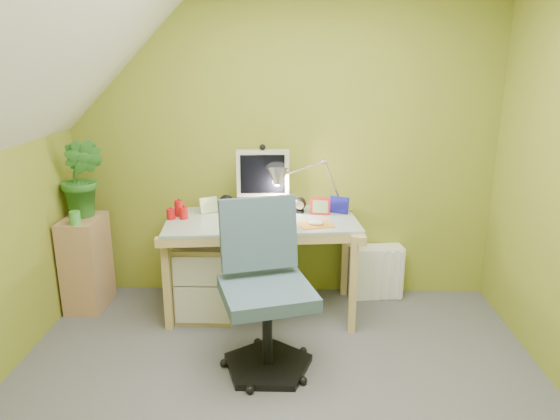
{
  "coord_description": "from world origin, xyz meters",
  "views": [
    {
      "loc": [
        0.09,
        -2.25,
        1.81
      ],
      "look_at": [
        0.0,
        1.0,
        0.85
      ],
      "focal_mm": 33.0,
      "sensor_mm": 36.0,
      "label": 1
    }
  ],
  "objects_px": {
    "radiator": "(375,272)",
    "desk": "(262,265)",
    "monitor": "(263,174)",
    "desk_lamp": "(325,174)",
    "task_chair": "(267,289)",
    "potted_plant": "(82,178)",
    "side_ledge": "(87,263)"
  },
  "relations": [
    {
      "from": "side_ledge",
      "to": "radiator",
      "type": "distance_m",
      "value": 2.2
    },
    {
      "from": "desk",
      "to": "desk_lamp",
      "type": "xyz_separation_m",
      "value": [
        0.45,
        0.18,
        0.65
      ]
    },
    {
      "from": "side_ledge",
      "to": "radiator",
      "type": "bearing_deg",
      "value": 6.02
    },
    {
      "from": "desk_lamp",
      "to": "side_ledge",
      "type": "bearing_deg",
      "value": -175.9
    },
    {
      "from": "monitor",
      "to": "radiator",
      "type": "bearing_deg",
      "value": 1.33
    },
    {
      "from": "desk",
      "to": "side_ledge",
      "type": "height_order",
      "value": "desk"
    },
    {
      "from": "radiator",
      "to": "task_chair",
      "type": "bearing_deg",
      "value": -135.44
    },
    {
      "from": "desk_lamp",
      "to": "radiator",
      "type": "relative_size",
      "value": 1.4
    },
    {
      "from": "monitor",
      "to": "radiator",
      "type": "relative_size",
      "value": 1.39
    },
    {
      "from": "monitor",
      "to": "task_chair",
      "type": "height_order",
      "value": "monitor"
    },
    {
      "from": "monitor",
      "to": "radiator",
      "type": "height_order",
      "value": "monitor"
    },
    {
      "from": "potted_plant",
      "to": "radiator",
      "type": "relative_size",
      "value": 1.41
    },
    {
      "from": "monitor",
      "to": "desk_lamp",
      "type": "xyz_separation_m",
      "value": [
        0.45,
        0.0,
        0.0
      ]
    },
    {
      "from": "monitor",
      "to": "side_ledge",
      "type": "relative_size",
      "value": 0.82
    },
    {
      "from": "potted_plant",
      "to": "task_chair",
      "type": "bearing_deg",
      "value": -31.53
    },
    {
      "from": "radiator",
      "to": "desk",
      "type": "bearing_deg",
      "value": -170.3
    },
    {
      "from": "monitor",
      "to": "potted_plant",
      "type": "bearing_deg",
      "value": 179.42
    },
    {
      "from": "monitor",
      "to": "desk_lamp",
      "type": "bearing_deg",
      "value": -4.57
    },
    {
      "from": "desk_lamp",
      "to": "potted_plant",
      "type": "distance_m",
      "value": 1.75
    },
    {
      "from": "desk",
      "to": "radiator",
      "type": "height_order",
      "value": "desk"
    },
    {
      "from": "desk",
      "to": "side_ledge",
      "type": "relative_size",
      "value": 1.92
    },
    {
      "from": "side_ledge",
      "to": "potted_plant",
      "type": "distance_m",
      "value": 0.64
    },
    {
      "from": "desk",
      "to": "desk_lamp",
      "type": "distance_m",
      "value": 0.81
    },
    {
      "from": "potted_plant",
      "to": "monitor",
      "type": "bearing_deg",
      "value": 3.99
    },
    {
      "from": "side_ledge",
      "to": "radiator",
      "type": "relative_size",
      "value": 1.7
    },
    {
      "from": "monitor",
      "to": "task_chair",
      "type": "xyz_separation_m",
      "value": [
        0.08,
        -0.93,
        -0.48
      ]
    },
    {
      "from": "monitor",
      "to": "desk_lamp",
      "type": "height_order",
      "value": "desk_lamp"
    },
    {
      "from": "desk",
      "to": "task_chair",
      "type": "xyz_separation_m",
      "value": [
        0.08,
        -0.75,
        0.16
      ]
    },
    {
      "from": "monitor",
      "to": "task_chair",
      "type": "relative_size",
      "value": 0.54
    },
    {
      "from": "potted_plant",
      "to": "radiator",
      "type": "distance_m",
      "value": 2.31
    },
    {
      "from": "desk_lamp",
      "to": "potted_plant",
      "type": "bearing_deg",
      "value": -177.49
    },
    {
      "from": "monitor",
      "to": "task_chair",
      "type": "distance_m",
      "value": 1.05
    }
  ]
}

